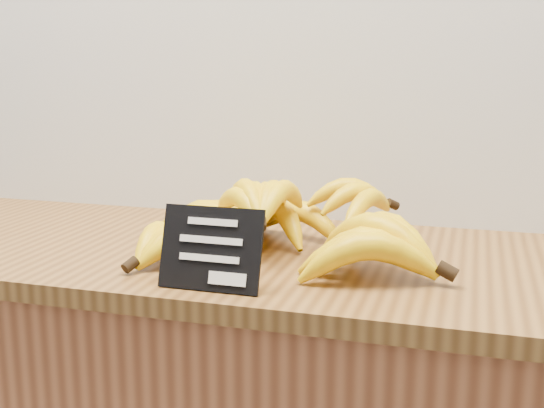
% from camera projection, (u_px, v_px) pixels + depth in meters
% --- Properties ---
extents(counter_top, '(1.58, 0.54, 0.03)m').
position_uv_depth(counter_top, '(281.00, 259.00, 1.14)').
color(counter_top, brown).
rests_on(counter_top, counter).
extents(chalkboard_sign, '(0.15, 0.04, 0.11)m').
position_uv_depth(chalkboard_sign, '(211.00, 249.00, 0.94)').
color(chalkboard_sign, black).
rests_on(chalkboard_sign, counter_top).
extents(banana_pile, '(0.54, 0.41, 0.12)m').
position_uv_depth(banana_pile, '(278.00, 227.00, 1.11)').
color(banana_pile, yellow).
rests_on(banana_pile, counter_top).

